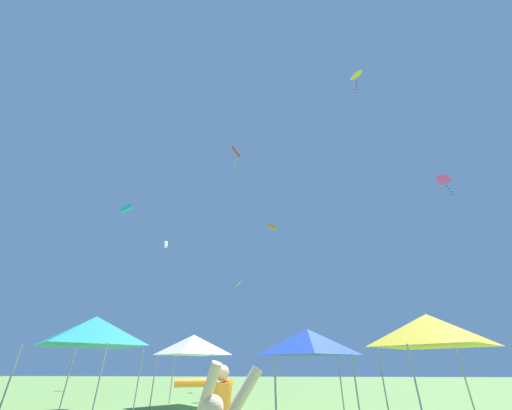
{
  "coord_description": "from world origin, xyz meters",
  "views": [
    {
      "loc": [
        0.48,
        -4.6,
        1.82
      ],
      "look_at": [
        -0.85,
        15.47,
        12.96
      ],
      "focal_mm": 20.42,
      "sensor_mm": 36.0,
      "label": 1
    }
  ],
  "objects_px": {
    "canopy_tent_white": "(193,345)",
    "kite_lime_diamond": "(237,285)",
    "canopy_tent_teal": "(93,331)",
    "canopy_tent_yellow": "(430,330)",
    "kite_cyan_box": "(126,208)",
    "kite_red_delta": "(237,152)",
    "kite_orange_box": "(272,227)",
    "kite_yellow_delta": "(356,75)",
    "canopy_tent_blue": "(308,342)",
    "kite_white_box": "(166,244)",
    "kite_magenta_delta": "(444,180)"
  },
  "relations": [
    {
      "from": "canopy_tent_white",
      "to": "kite_lime_diamond",
      "type": "relative_size",
      "value": 3.62
    },
    {
      "from": "canopy_tent_teal",
      "to": "canopy_tent_yellow",
      "type": "height_order",
      "value": "canopy_tent_teal"
    },
    {
      "from": "kite_cyan_box",
      "to": "kite_lime_diamond",
      "type": "bearing_deg",
      "value": 17.04
    },
    {
      "from": "canopy_tent_teal",
      "to": "kite_red_delta",
      "type": "bearing_deg",
      "value": 71.3
    },
    {
      "from": "kite_orange_box",
      "to": "kite_yellow_delta",
      "type": "distance_m",
      "value": 13.68
    },
    {
      "from": "canopy_tent_blue",
      "to": "kite_red_delta",
      "type": "bearing_deg",
      "value": 114.43
    },
    {
      "from": "kite_red_delta",
      "to": "kite_lime_diamond",
      "type": "relative_size",
      "value": 3.31
    },
    {
      "from": "kite_white_box",
      "to": "canopy_tent_white",
      "type": "bearing_deg",
      "value": -60.27
    },
    {
      "from": "kite_red_delta",
      "to": "canopy_tent_white",
      "type": "bearing_deg",
      "value": -102.66
    },
    {
      "from": "kite_lime_diamond",
      "to": "canopy_tent_teal",
      "type": "bearing_deg",
      "value": -101.08
    },
    {
      "from": "kite_lime_diamond",
      "to": "canopy_tent_yellow",
      "type": "bearing_deg",
      "value": -63.49
    },
    {
      "from": "canopy_tent_white",
      "to": "kite_magenta_delta",
      "type": "xyz_separation_m",
      "value": [
        19.56,
        4.58,
        13.16
      ]
    },
    {
      "from": "canopy_tent_yellow",
      "to": "canopy_tent_white",
      "type": "xyz_separation_m",
      "value": [
        -9.82,
        6.48,
        -0.04
      ]
    },
    {
      "from": "canopy_tent_teal",
      "to": "canopy_tent_yellow",
      "type": "distance_m",
      "value": 12.36
    },
    {
      "from": "canopy_tent_yellow",
      "to": "kite_white_box",
      "type": "bearing_deg",
      "value": 130.7
    },
    {
      "from": "canopy_tent_yellow",
      "to": "kite_red_delta",
      "type": "height_order",
      "value": "kite_red_delta"
    },
    {
      "from": "kite_magenta_delta",
      "to": "kite_yellow_delta",
      "type": "distance_m",
      "value": 13.79
    },
    {
      "from": "kite_red_delta",
      "to": "kite_magenta_delta",
      "type": "distance_m",
      "value": 18.97
    },
    {
      "from": "kite_red_delta",
      "to": "kite_lime_diamond",
      "type": "xyz_separation_m",
      "value": [
        -0.33,
        6.23,
        -11.75
      ]
    },
    {
      "from": "kite_white_box",
      "to": "canopy_tent_blue",
      "type": "bearing_deg",
      "value": -54.12
    },
    {
      "from": "canopy_tent_blue",
      "to": "kite_orange_box",
      "type": "distance_m",
      "value": 15.18
    },
    {
      "from": "kite_red_delta",
      "to": "kite_white_box",
      "type": "bearing_deg",
      "value": 135.46
    },
    {
      "from": "kite_white_box",
      "to": "kite_cyan_box",
      "type": "relative_size",
      "value": 0.72
    },
    {
      "from": "canopy_tent_teal",
      "to": "kite_lime_diamond",
      "type": "bearing_deg",
      "value": 78.92
    },
    {
      "from": "canopy_tent_teal",
      "to": "kite_orange_box",
      "type": "bearing_deg",
      "value": 59.52
    },
    {
      "from": "canopy_tent_blue",
      "to": "canopy_tent_white",
      "type": "height_order",
      "value": "canopy_tent_white"
    },
    {
      "from": "canopy_tent_white",
      "to": "kite_white_box",
      "type": "height_order",
      "value": "kite_white_box"
    },
    {
      "from": "canopy_tent_yellow",
      "to": "kite_white_box",
      "type": "height_order",
      "value": "kite_white_box"
    },
    {
      "from": "kite_orange_box",
      "to": "kite_lime_diamond",
      "type": "relative_size",
      "value": 0.89
    },
    {
      "from": "canopy_tent_teal",
      "to": "canopy_tent_yellow",
      "type": "xyz_separation_m",
      "value": [
        12.33,
        -0.85,
        -0.13
      ]
    },
    {
      "from": "canopy_tent_teal",
      "to": "kite_yellow_delta",
      "type": "xyz_separation_m",
      "value": [
        12.54,
        0.38,
        14.55
      ]
    },
    {
      "from": "kite_white_box",
      "to": "kite_lime_diamond",
      "type": "distance_m",
      "value": 11.33
    },
    {
      "from": "canopy_tent_blue",
      "to": "kite_magenta_delta",
      "type": "height_order",
      "value": "kite_magenta_delta"
    },
    {
      "from": "kite_cyan_box",
      "to": "kite_yellow_delta",
      "type": "bearing_deg",
      "value": -32.9
    },
    {
      "from": "canopy_tent_yellow",
      "to": "kite_white_box",
      "type": "xyz_separation_m",
      "value": [
        -18.2,
        21.16,
        11.75
      ]
    },
    {
      "from": "canopy_tent_blue",
      "to": "kite_yellow_delta",
      "type": "relative_size",
      "value": 1.88
    },
    {
      "from": "canopy_tent_white",
      "to": "kite_magenta_delta",
      "type": "height_order",
      "value": "kite_magenta_delta"
    },
    {
      "from": "kite_magenta_delta",
      "to": "kite_red_delta",
      "type": "bearing_deg",
      "value": 177.88
    },
    {
      "from": "kite_magenta_delta",
      "to": "kite_white_box",
      "type": "bearing_deg",
      "value": 160.15
    },
    {
      "from": "canopy_tent_yellow",
      "to": "kite_magenta_delta",
      "type": "bearing_deg",
      "value": 48.65
    },
    {
      "from": "kite_magenta_delta",
      "to": "kite_cyan_box",
      "type": "height_order",
      "value": "kite_cyan_box"
    },
    {
      "from": "canopy_tent_yellow",
      "to": "kite_red_delta",
      "type": "distance_m",
      "value": 22.98
    },
    {
      "from": "kite_white_box",
      "to": "kite_lime_diamond",
      "type": "height_order",
      "value": "kite_white_box"
    },
    {
      "from": "kite_orange_box",
      "to": "kite_cyan_box",
      "type": "distance_m",
      "value": 15.48
    },
    {
      "from": "kite_orange_box",
      "to": "canopy_tent_yellow",
      "type": "bearing_deg",
      "value": -67.43
    },
    {
      "from": "canopy_tent_teal",
      "to": "kite_cyan_box",
      "type": "height_order",
      "value": "kite_cyan_box"
    },
    {
      "from": "kite_lime_diamond",
      "to": "kite_red_delta",
      "type": "bearing_deg",
      "value": -86.93
    },
    {
      "from": "canopy_tent_blue",
      "to": "kite_red_delta",
      "type": "height_order",
      "value": "kite_red_delta"
    },
    {
      "from": "canopy_tent_yellow",
      "to": "kite_red_delta",
      "type": "bearing_deg",
      "value": 126.32
    },
    {
      "from": "canopy_tent_blue",
      "to": "kite_yellow_delta",
      "type": "xyz_separation_m",
      "value": [
        4.2,
        -0.29,
        14.93
      ]
    }
  ]
}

